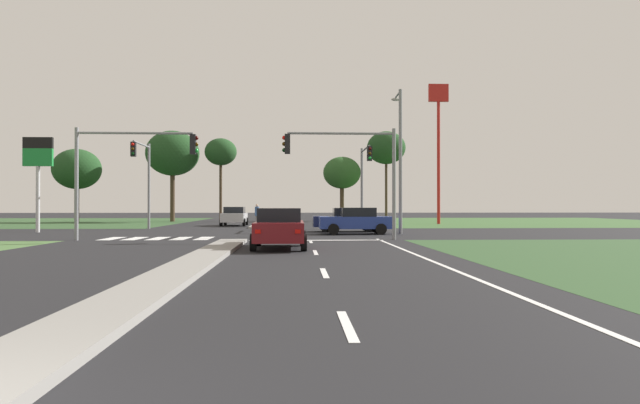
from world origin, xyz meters
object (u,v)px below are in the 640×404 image
(car_silver_second, at_px, (234,216))
(treeline_fourth, at_px, (342,173))
(car_blue_third, at_px, (356,221))
(traffic_signal_far_left, at_px, (144,170))
(traffic_signal_near_right, at_px, (352,162))
(fastfood_pole_sign, at_px, (438,123))
(street_lamp_second, at_px, (400,153))
(traffic_signal_far_right, at_px, (365,172))
(treeline_fifth, at_px, (386,148))
(car_navy_near, at_px, (347,219))
(treeline_second, at_px, (173,154))
(car_maroon_fourth, at_px, (280,228))
(fuel_price_totem, at_px, (38,163))
(traffic_signal_near_left, at_px, (124,161))
(treeline_near, at_px, (77,169))
(pedestrian_at_median, at_px, (257,212))
(treeline_third, at_px, (221,153))

(car_silver_second, height_order, treeline_fourth, treeline_fourth)
(car_blue_third, bearing_deg, traffic_signal_far_left, 65.84)
(traffic_signal_near_right, bearing_deg, fastfood_pole_sign, 66.17)
(street_lamp_second, bearing_deg, fastfood_pole_sign, 68.83)
(traffic_signal_far_right, xyz_separation_m, treeline_fifth, (5.38, 23.69, 4.14))
(car_navy_near, height_order, street_lamp_second, street_lamp_second)
(traffic_signal_far_left, xyz_separation_m, treeline_second, (-2.45, 20.39, 2.99))
(car_navy_near, distance_m, treeline_second, 29.27)
(car_maroon_fourth, distance_m, treeline_fifth, 42.73)
(car_silver_second, bearing_deg, treeline_fourth, -125.86)
(car_maroon_fourth, height_order, street_lamp_second, street_lamp_second)
(car_blue_third, xyz_separation_m, fuel_price_totem, (-19.55, 2.95, 3.54))
(traffic_signal_near_right, height_order, fuel_price_totem, fuel_price_totem)
(traffic_signal_near_left, height_order, treeline_fifth, treeline_fifth)
(car_maroon_fourth, height_order, treeline_second, treeline_second)
(traffic_signal_far_left, bearing_deg, treeline_near, 121.93)
(car_blue_third, bearing_deg, treeline_near, 45.76)
(car_blue_third, relative_size, pedestrian_at_median, 2.60)
(traffic_signal_far_right, distance_m, treeline_third, 23.51)
(traffic_signal_far_left, xyz_separation_m, treeline_near, (-11.62, 18.64, 1.20))
(street_lamp_second, distance_m, pedestrian_at_median, 16.05)
(car_navy_near, bearing_deg, pedestrian_at_median, 33.73)
(car_maroon_fourth, bearing_deg, treeline_near, 120.87)
(car_maroon_fourth, xyz_separation_m, treeline_third, (-7.10, 36.64, 6.37))
(car_blue_third, bearing_deg, car_silver_second, 31.29)
(car_blue_third, xyz_separation_m, traffic_signal_near_left, (-11.75, -5.51, 2.99))
(car_maroon_fourth, relative_size, fastfood_pole_sign, 0.34)
(traffic_signal_far_right, height_order, treeline_fifth, treeline_fifth)
(treeline_second, bearing_deg, treeline_fourth, 4.78)
(pedestrian_at_median, distance_m, treeline_fourth, 18.00)
(treeline_fifth, bearing_deg, traffic_signal_near_right, -101.93)
(street_lamp_second, relative_size, treeline_third, 0.98)
(fuel_price_totem, bearing_deg, treeline_near, 105.34)
(treeline_fourth, bearing_deg, traffic_signal_far_left, -125.24)
(car_blue_third, relative_size, fastfood_pole_sign, 0.34)
(pedestrian_at_median, bearing_deg, treeline_near, -33.46)
(traffic_signal_far_left, bearing_deg, car_silver_second, 55.87)
(treeline_third, relative_size, treeline_fifth, 0.86)
(traffic_signal_near_right, bearing_deg, treeline_third, 108.48)
(car_silver_second, bearing_deg, treeline_second, -58.04)
(traffic_signal_near_right, bearing_deg, car_blue_third, 81.48)
(traffic_signal_far_left, distance_m, treeline_near, 22.00)
(traffic_signal_far_right, distance_m, treeline_near, 32.79)
(car_blue_third, xyz_separation_m, car_maroon_fourth, (-4.17, -10.91, 0.01))
(car_silver_second, distance_m, treeline_fifth, 23.02)
(fastfood_pole_sign, xyz_separation_m, treeline_second, (-25.84, 8.92, -2.07))
(car_blue_third, relative_size, fuel_price_totem, 0.72)
(treeline_third, bearing_deg, traffic_signal_far_left, -97.84)
(treeline_third, bearing_deg, pedestrian_at_median, -70.54)
(treeline_third, bearing_deg, car_blue_third, -66.35)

